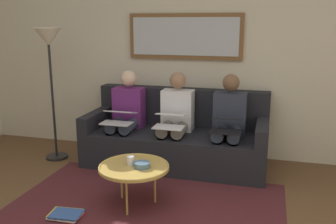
{
  "coord_description": "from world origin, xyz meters",
  "views": [
    {
      "loc": [
        -1.08,
        2.2,
        1.73
      ],
      "look_at": [
        0.0,
        -1.7,
        0.75
      ],
      "focal_mm": 39.87,
      "sensor_mm": 36.0,
      "label": 1
    }
  ],
  "objects": [
    {
      "name": "person_right",
      "position": [
        0.64,
        -2.05,
        0.61
      ],
      "size": [
        0.38,
        0.58,
        1.14
      ],
      "color": "#66236B",
      "rests_on": "couch"
    },
    {
      "name": "wall_rear",
      "position": [
        0.0,
        -2.6,
        1.3
      ],
      "size": [
        6.0,
        0.12,
        2.6
      ],
      "primitive_type": "cube",
      "color": "beige",
      "rests_on": "ground_plane"
    },
    {
      "name": "laptop_black",
      "position": [
        -0.64,
        -1.8,
        0.63
      ],
      "size": [
        0.33,
        0.34,
        0.14
      ],
      "color": "black"
    },
    {
      "name": "cup",
      "position": [
        0.15,
        -0.91,
        0.45
      ],
      "size": [
        0.07,
        0.07,
        0.09
      ],
      "primitive_type": "cylinder",
      "color": "silver",
      "rests_on": "coffee_table"
    },
    {
      "name": "standing_lamp",
      "position": [
        1.55,
        -1.85,
        1.37
      ],
      "size": [
        0.32,
        0.32,
        1.66
      ],
      "color": "black",
      "rests_on": "ground_plane"
    },
    {
      "name": "magazine_stack",
      "position": [
        0.64,
        -0.52,
        0.03
      ],
      "size": [
        0.32,
        0.25,
        0.04
      ],
      "color": "red",
      "rests_on": "ground_plane"
    },
    {
      "name": "area_rug",
      "position": [
        0.0,
        -0.85,
        0.0
      ],
      "size": [
        2.6,
        1.8,
        0.01
      ],
      "primitive_type": "cube",
      "color": "#4C1E23",
      "rests_on": "ground_plane"
    },
    {
      "name": "laptop_silver",
      "position": [
        0.64,
        -1.8,
        0.63
      ],
      "size": [
        0.36,
        0.34,
        0.14
      ],
      "color": "silver"
    },
    {
      "name": "person_left",
      "position": [
        -0.64,
        -2.05,
        0.61
      ],
      "size": [
        0.38,
        0.58,
        1.14
      ],
      "color": "#2D3342",
      "rests_on": "couch"
    },
    {
      "name": "bowl",
      "position": [
        0.03,
        -0.89,
        0.43
      ],
      "size": [
        0.15,
        0.15,
        0.05
      ],
      "primitive_type": "cylinder",
      "color": "slate",
      "rests_on": "coffee_table"
    },
    {
      "name": "couch",
      "position": [
        0.0,
        -2.12,
        0.31
      ],
      "size": [
        2.2,
        0.9,
        0.9
      ],
      "color": "black",
      "rests_on": "ground_plane"
    },
    {
      "name": "person_middle",
      "position": [
        0.0,
        -2.05,
        0.61
      ],
      "size": [
        0.38,
        0.58,
        1.14
      ],
      "color": "silver",
      "rests_on": "couch"
    },
    {
      "name": "laptop_white",
      "position": [
        0.0,
        -1.8,
        0.63
      ],
      "size": [
        0.34,
        0.36,
        0.15
      ],
      "color": "white"
    },
    {
      "name": "coffee_table",
      "position": [
        0.11,
        -0.9,
        0.39
      ],
      "size": [
        0.67,
        0.67,
        0.41
      ],
      "color": "tan",
      "rests_on": "ground_plane"
    },
    {
      "name": "framed_mirror",
      "position": [
        0.0,
        -2.51,
        1.55
      ],
      "size": [
        1.47,
        0.05,
        0.57
      ],
      "color": "brown"
    }
  ]
}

